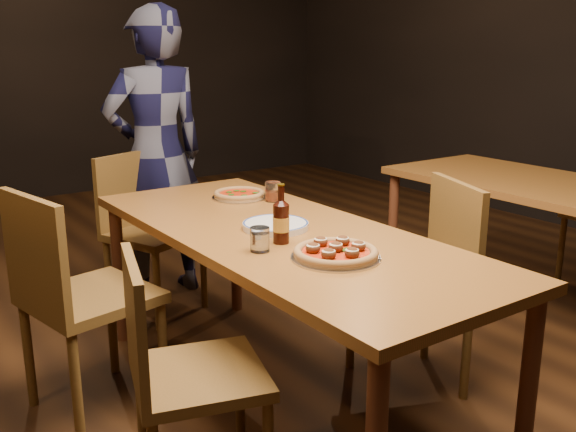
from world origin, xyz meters
TOP-DOWN VIEW (x-y plane):
  - ground at (0.00, 0.00)m, footprint 9.00×9.00m
  - table_main at (0.00, 0.00)m, footprint 0.80×2.00m
  - table_right at (1.70, -0.20)m, footprint 0.80×2.00m
  - chair_main_nw at (-0.55, -0.34)m, footprint 0.51×0.51m
  - chair_main_sw at (-0.65, 0.41)m, footprint 0.54×0.54m
  - chair_main_e at (0.53, -0.20)m, footprint 0.57×0.57m
  - chair_end at (-0.04, 1.18)m, footprint 0.56×0.56m
  - pizza_meatball at (-0.04, -0.40)m, footprint 0.31×0.31m
  - pizza_margherita at (0.16, 0.58)m, footprint 0.26×0.26m
  - plate_stack at (-0.00, 0.03)m, footprint 0.27×0.27m
  - beer_bottle at (-0.09, -0.14)m, footprint 0.06×0.06m
  - water_glass at (-0.21, -0.18)m, footprint 0.07×0.07m
  - amber_glass at (0.25, 0.43)m, footprint 0.07×0.07m
  - diner at (0.11, 1.45)m, footprint 0.63×0.42m

SIDE VIEW (x-z plane):
  - ground at x=0.00m, z-range 0.00..0.00m
  - chair_main_nw at x=-0.55m, z-range 0.00..0.88m
  - chair_end at x=-0.04m, z-range 0.00..0.93m
  - chair_main_e at x=0.53m, z-range 0.00..0.95m
  - chair_main_sw at x=-0.65m, z-range 0.00..0.98m
  - table_main at x=0.00m, z-range 0.30..1.05m
  - table_right at x=1.70m, z-range 0.30..1.05m
  - plate_stack at x=0.00m, z-range 0.75..0.78m
  - pizza_margherita at x=0.16m, z-range 0.75..0.78m
  - pizza_meatball at x=-0.04m, z-range 0.74..0.80m
  - water_glass at x=-0.21m, z-range 0.75..0.84m
  - amber_glass at x=0.25m, z-range 0.75..0.84m
  - beer_bottle at x=-0.09m, z-range 0.72..0.94m
  - diner at x=0.11m, z-range 0.00..1.69m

